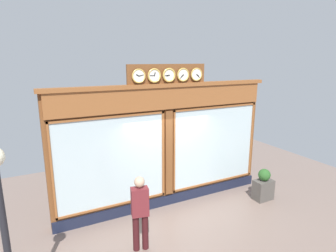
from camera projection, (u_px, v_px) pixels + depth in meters
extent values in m
cube|color=brown|center=(166.00, 147.00, 7.80)|extent=(6.19, 0.30, 3.34)
cube|color=#191E33|center=(168.00, 200.00, 8.00)|extent=(6.19, 0.08, 0.28)
cube|color=brown|center=(169.00, 98.00, 7.31)|extent=(6.07, 0.08, 0.57)
cube|color=brown|center=(168.00, 85.00, 7.25)|extent=(6.31, 0.20, 0.10)
cube|color=silver|center=(215.00, 145.00, 8.38)|extent=(2.75, 0.02, 2.27)
cube|color=brown|center=(217.00, 107.00, 8.10)|extent=(2.85, 0.04, 0.05)
cube|color=brown|center=(214.00, 182.00, 8.63)|extent=(2.85, 0.04, 0.05)
cube|color=brown|center=(251.00, 140.00, 8.98)|extent=(0.05, 0.04, 2.37)
cube|color=brown|center=(174.00, 153.00, 7.74)|extent=(0.05, 0.04, 2.37)
cube|color=silver|center=(112.00, 163.00, 6.99)|extent=(2.75, 0.02, 2.27)
cube|color=brown|center=(110.00, 117.00, 6.70)|extent=(2.85, 0.04, 0.05)
cube|color=brown|center=(114.00, 205.00, 7.24)|extent=(2.85, 0.04, 0.05)
cube|color=brown|center=(52.00, 173.00, 6.35)|extent=(0.05, 0.04, 2.37)
cube|color=brown|center=(163.00, 154.00, 7.59)|extent=(0.05, 0.04, 2.37)
cube|color=brown|center=(168.00, 153.00, 7.67)|extent=(0.20, 0.10, 2.37)
cube|color=brown|center=(168.00, 75.00, 7.23)|extent=(2.21, 0.06, 0.56)
cylinder|color=white|center=(196.00, 74.00, 7.52)|extent=(0.29, 0.02, 0.29)
torus|color=gold|center=(197.00, 74.00, 7.52)|extent=(0.35, 0.03, 0.35)
cube|color=black|center=(198.00, 75.00, 7.53)|extent=(0.08, 0.01, 0.06)
cube|color=black|center=(198.00, 76.00, 7.54)|extent=(0.10, 0.01, 0.09)
sphere|color=black|center=(197.00, 74.00, 7.51)|extent=(0.02, 0.02, 0.02)
cylinder|color=white|center=(183.00, 75.00, 7.34)|extent=(0.29, 0.02, 0.29)
torus|color=gold|center=(183.00, 75.00, 7.34)|extent=(0.36, 0.04, 0.36)
cube|color=black|center=(182.00, 76.00, 7.32)|extent=(0.07, 0.01, 0.07)
cube|color=black|center=(182.00, 77.00, 7.32)|extent=(0.10, 0.01, 0.10)
sphere|color=black|center=(183.00, 75.00, 7.33)|extent=(0.02, 0.02, 0.02)
cylinder|color=white|center=(169.00, 75.00, 7.16)|extent=(0.29, 0.02, 0.29)
torus|color=gold|center=(169.00, 75.00, 7.15)|extent=(0.37, 0.05, 0.37)
cube|color=black|center=(168.00, 76.00, 7.13)|extent=(0.08, 0.01, 0.04)
cube|color=black|center=(167.00, 75.00, 7.12)|extent=(0.12, 0.01, 0.02)
sphere|color=black|center=(169.00, 75.00, 7.14)|extent=(0.02, 0.02, 0.02)
cylinder|color=white|center=(154.00, 76.00, 6.98)|extent=(0.29, 0.02, 0.29)
torus|color=gold|center=(154.00, 76.00, 6.97)|extent=(0.36, 0.04, 0.36)
cube|color=black|center=(155.00, 74.00, 6.96)|extent=(0.04, 0.01, 0.08)
cube|color=black|center=(152.00, 76.00, 6.93)|extent=(0.12, 0.01, 0.01)
sphere|color=black|center=(155.00, 76.00, 6.96)|extent=(0.02, 0.02, 0.02)
cylinder|color=white|center=(139.00, 76.00, 6.79)|extent=(0.29, 0.02, 0.29)
torus|color=gold|center=(139.00, 76.00, 6.79)|extent=(0.35, 0.03, 0.35)
cube|color=black|center=(138.00, 75.00, 6.76)|extent=(0.08, 0.01, 0.05)
cube|color=black|center=(141.00, 75.00, 6.80)|extent=(0.12, 0.01, 0.04)
sphere|color=black|center=(139.00, 76.00, 6.78)|extent=(0.02, 0.02, 0.02)
cylinder|color=#3A1316|center=(136.00, 233.00, 6.02)|extent=(0.14, 0.14, 0.82)
cylinder|color=#3A1316|center=(145.00, 231.00, 6.07)|extent=(0.14, 0.14, 0.82)
cube|color=maroon|center=(140.00, 202.00, 5.88)|extent=(0.40, 0.29, 0.62)
sphere|color=tan|center=(139.00, 182.00, 5.78)|extent=(0.22, 0.22, 0.22)
cube|color=#4C4742|center=(263.00, 190.00, 8.26)|extent=(0.56, 0.36, 0.59)
sphere|color=#285623|center=(264.00, 175.00, 8.15)|extent=(0.35, 0.35, 0.35)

